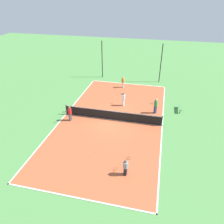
% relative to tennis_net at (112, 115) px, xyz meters
% --- Properties ---
extents(ground_plane, '(80.00, 80.00, 0.00)m').
position_rel_tennis_net_xyz_m(ground_plane, '(0.00, 0.00, -0.56)').
color(ground_plane, '#518E47').
extents(court_surface, '(10.04, 19.39, 0.02)m').
position_rel_tennis_net_xyz_m(court_surface, '(0.00, 0.00, -0.55)').
color(court_surface, '#B75633').
rests_on(court_surface, ground_plane).
extents(tennis_net, '(9.84, 0.10, 1.07)m').
position_rel_tennis_net_xyz_m(tennis_net, '(0.00, 0.00, 0.00)').
color(tennis_net, black).
rests_on(tennis_net, court_surface).
extents(bench, '(0.36, 1.58, 0.45)m').
position_rel_tennis_net_xyz_m(bench, '(6.69, 3.56, -0.18)').
color(bench, '#4C8C4C').
rests_on(bench, ground_plane).
extents(player_baseline_gray, '(0.44, 0.96, 1.36)m').
position_rel_tennis_net_xyz_m(player_baseline_gray, '(2.61, -6.99, 0.22)').
color(player_baseline_gray, black).
rests_on(player_baseline_gray, court_surface).
extents(player_coach_red, '(0.82, 0.95, 1.57)m').
position_rel_tennis_net_xyz_m(player_coach_red, '(-4.00, -1.10, 0.35)').
color(player_coach_red, '#4C4C51').
rests_on(player_coach_red, court_surface).
extents(player_far_green, '(0.91, 0.88, 1.69)m').
position_rel_tennis_net_xyz_m(player_far_green, '(4.11, 2.32, 0.43)').
color(player_far_green, navy).
rests_on(player_far_green, court_surface).
extents(player_near_white, '(0.85, 0.93, 1.57)m').
position_rel_tennis_net_xyz_m(player_near_white, '(0.55, 3.22, 0.35)').
color(player_near_white, white).
rests_on(player_near_white, court_surface).
extents(player_center_orange, '(0.39, 0.95, 1.49)m').
position_rel_tennis_net_xyz_m(player_center_orange, '(-0.46, 8.21, 0.30)').
color(player_center_orange, white).
rests_on(player_center_orange, court_surface).
extents(tennis_ball_near_net, '(0.07, 0.07, 0.07)m').
position_rel_tennis_net_xyz_m(tennis_ball_near_net, '(4.08, 1.40, -0.51)').
color(tennis_ball_near_net, '#CCE033').
rests_on(tennis_ball_near_net, court_surface).
extents(tennis_ball_right_alley, '(0.07, 0.07, 0.07)m').
position_rel_tennis_net_xyz_m(tennis_ball_right_alley, '(2.04, 6.50, -0.51)').
color(tennis_ball_right_alley, '#CCE033').
rests_on(tennis_ball_right_alley, court_surface).
extents(tennis_ball_left_sideline, '(0.07, 0.07, 0.07)m').
position_rel_tennis_net_xyz_m(tennis_ball_left_sideline, '(2.43, -0.35, -0.51)').
color(tennis_ball_left_sideline, '#CCE033').
rests_on(tennis_ball_left_sideline, court_surface).
extents(tennis_ball_far_baseline, '(0.07, 0.07, 0.07)m').
position_rel_tennis_net_xyz_m(tennis_ball_far_baseline, '(-0.62, -5.46, -0.51)').
color(tennis_ball_far_baseline, '#CCE033').
rests_on(tennis_ball_far_baseline, court_surface).
extents(fence_post_back_left, '(0.12, 0.12, 5.25)m').
position_rel_tennis_net_xyz_m(fence_post_back_left, '(-4.11, 11.35, 2.06)').
color(fence_post_back_left, black).
rests_on(fence_post_back_left, ground_plane).
extents(fence_post_back_right, '(0.12, 0.12, 5.25)m').
position_rel_tennis_net_xyz_m(fence_post_back_right, '(4.11, 11.35, 2.06)').
color(fence_post_back_right, black).
rests_on(fence_post_back_right, ground_plane).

